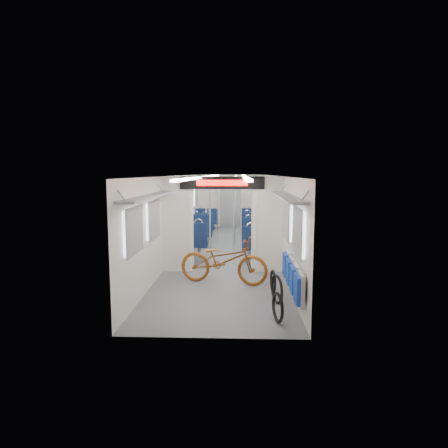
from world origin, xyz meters
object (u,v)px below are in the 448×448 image
object	(u,v)px
stanchion_near_left	(210,222)
stanchion_far_left	(218,210)
seat_bay_near_right	(258,237)
seat_bay_far_right	(253,221)
seat_bay_far_left	(204,222)
bike_hoop_b	(277,291)
bike_hoop_c	(273,283)
flip_bench	(292,276)
stanchion_near_right	(234,222)
seat_bay_near_left	(194,234)
stanchion_far_right	(236,210)
bike_hoop_a	(278,309)
bicycle	(224,260)

from	to	relation	value
stanchion_near_left	stanchion_far_left	bearing A→B (deg)	89.87
seat_bay_near_right	seat_bay_far_right	size ratio (longest dim) A/B	1.06
seat_bay_far_left	stanchion_far_left	world-z (taller)	stanchion_far_left
bike_hoop_b	bike_hoop_c	distance (m)	0.65
flip_bench	bike_hoop_c	world-z (taller)	flip_bench
bike_hoop_c	seat_bay_far_left	size ratio (longest dim) A/B	0.24
seat_bay_far_left	stanchion_near_right	bearing A→B (deg)	-76.23
seat_bay_near_left	seat_bay_near_right	size ratio (longest dim) A/B	1.09
flip_bench	stanchion_far_right	bearing A→B (deg)	99.39
bike_hoop_a	stanchion_far_right	xyz separation A→B (m)	(-0.74, 7.18, 0.93)
flip_bench	stanchion_near_left	xyz separation A→B (m)	(-1.69, 3.06, 0.57)
bike_hoop_c	stanchion_near_right	bearing A→B (deg)	109.44
bike_hoop_c	seat_bay_far_left	distance (m)	7.52
bike_hoop_a	stanchion_far_right	bearing A→B (deg)	95.90
bike_hoop_b	seat_bay_near_left	xyz separation A→B (m)	(-2.04, 4.64, 0.32)
stanchion_near_right	flip_bench	bearing A→B (deg)	-71.04
seat_bay_near_left	stanchion_near_left	xyz separation A→B (m)	(0.60, -1.77, 0.58)
stanchion_near_right	bike_hoop_c	bearing A→B (deg)	-70.56
flip_bench	seat_bay_far_right	xyz separation A→B (m)	(-0.42, 8.29, -0.06)
seat_bay_far_right	stanchion_far_right	size ratio (longest dim) A/B	0.84
bicycle	stanchion_near_right	size ratio (longest dim) A/B	0.84
bike_hoop_a	seat_bay_near_right	xyz separation A→B (m)	(-0.10, 5.17, 0.32)
seat_bay_near_right	stanchion_far_right	bearing A→B (deg)	107.84
stanchion_far_right	stanchion_near_right	bearing A→B (deg)	-90.39
flip_bench	seat_bay_near_right	bearing A→B (deg)	95.40
seat_bay_near_right	stanchion_far_left	world-z (taller)	stanchion_far_left
seat_bay_far_left	seat_bay_far_right	size ratio (longest dim) A/B	1.01
stanchion_near_right	stanchion_far_right	bearing A→B (deg)	89.61
seat_bay_near_right	seat_bay_far_left	xyz separation A→B (m)	(-1.87, 3.64, -0.01)
flip_bench	stanchion_near_right	xyz separation A→B (m)	(-1.09, 3.16, 0.57)
bicycle	stanchion_far_left	distance (m)	4.91
seat_bay_far_left	stanchion_far_right	xyz separation A→B (m)	(1.22, -1.63, 0.62)
stanchion_near_right	stanchion_far_right	world-z (taller)	same
seat_bay_far_right	stanchion_far_right	distance (m)	2.06
stanchion_near_right	bike_hoop_a	bearing A→B (deg)	-78.92
bike_hoop_b	stanchion_near_left	size ratio (longest dim) A/B	0.23
bicycle	seat_bay_far_left	xyz separation A→B (m)	(-1.01, 6.57, 0.02)
flip_bench	bike_hoop_b	size ratio (longest dim) A/B	3.91
flip_bench	bike_hoop_a	xyz separation A→B (m)	(-0.32, -0.74, -0.36)
bike_hoop_c	seat_bay_near_left	bearing A→B (deg)	116.87
bike_hoop_b	seat_bay_far_left	world-z (taller)	seat_bay_far_left
seat_bay_near_left	stanchion_far_right	bearing A→B (deg)	52.76
seat_bay_far_left	stanchion_near_right	xyz separation A→B (m)	(1.20, -4.91, 0.62)
bike_hoop_b	stanchion_near_right	world-z (taller)	stanchion_near_right
seat_bay_near_right	stanchion_near_left	size ratio (longest dim) A/B	0.89
bike_hoop_b	stanchion_far_left	bearing A→B (deg)	103.07
bike_hoop_a	seat_bay_near_right	bearing A→B (deg)	91.07
flip_bench	stanchion_near_right	distance (m)	3.39
flip_bench	stanchion_near_left	bearing A→B (deg)	118.85
seat_bay_near_right	seat_bay_far_left	bearing A→B (deg)	117.22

